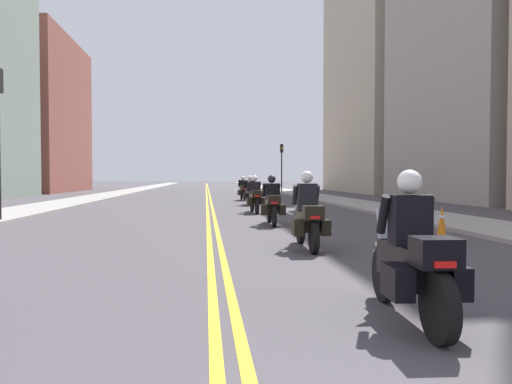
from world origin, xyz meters
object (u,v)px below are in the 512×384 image
at_px(motorcycle_0, 412,260).
at_px(traffic_cone_1, 420,218).
at_px(traffic_cone_0, 442,221).
at_px(motorcycle_3, 255,197).
at_px(motorcycle_4, 250,193).
at_px(motorcycle_2, 272,204).
at_px(motorcycle_5, 243,190).
at_px(traffic_light_far, 282,159).
at_px(motorcycle_1, 308,218).

height_order(motorcycle_0, traffic_cone_1, motorcycle_0).
xyz_separation_m(traffic_cone_0, traffic_cone_1, (-0.25, 0.74, 0.00)).
bearing_deg(motorcycle_3, motorcycle_4, 85.38).
distance_m(motorcycle_3, traffic_cone_0, 9.41).
relative_size(motorcycle_2, traffic_cone_0, 2.73).
bearing_deg(motorcycle_5, motorcycle_2, -93.59).
xyz_separation_m(motorcycle_2, traffic_cone_0, (3.98, -3.33, -0.27)).
bearing_deg(motorcycle_4, motorcycle_5, 86.69).
bearing_deg(motorcycle_3, motorcycle_0, -91.18).
bearing_deg(traffic_cone_1, traffic_cone_0, -71.54).
xyz_separation_m(motorcycle_0, motorcycle_5, (0.28, 26.36, 0.01)).
height_order(motorcycle_0, traffic_cone_0, motorcycle_0).
distance_m(motorcycle_2, traffic_cone_1, 4.55).
relative_size(motorcycle_0, traffic_light_far, 0.47).
bearing_deg(motorcycle_4, motorcycle_2, -94.43).
distance_m(motorcycle_5, traffic_light_far, 15.20).
bearing_deg(traffic_cone_1, motorcycle_2, 145.24).
bearing_deg(motorcycle_0, motorcycle_1, 92.62).
distance_m(motorcycle_0, motorcycle_2, 10.31).
height_order(motorcycle_4, traffic_light_far, traffic_light_far).
relative_size(motorcycle_4, traffic_light_far, 0.46).
relative_size(motorcycle_0, motorcycle_1, 1.01).
height_order(motorcycle_0, motorcycle_2, motorcycle_0).
distance_m(motorcycle_1, motorcycle_2, 5.13).
xyz_separation_m(motorcycle_3, traffic_light_far, (5.17, 25.06, 2.56)).
relative_size(motorcycle_1, motorcycle_2, 0.98).
xyz_separation_m(motorcycle_2, traffic_cone_1, (3.73, -2.59, -0.26)).
bearing_deg(motorcycle_4, traffic_cone_1, -78.38).
distance_m(motorcycle_0, motorcycle_5, 26.36).
bearing_deg(motorcycle_2, traffic_cone_0, -37.93).
height_order(motorcycle_2, traffic_light_far, traffic_light_far).
xyz_separation_m(motorcycle_1, motorcycle_3, (-0.07, 10.31, -0.01)).
relative_size(motorcycle_2, motorcycle_4, 1.03).
bearing_deg(motorcycle_2, motorcycle_1, -87.35).
height_order(motorcycle_1, traffic_light_far, traffic_light_far).
xyz_separation_m(motorcycle_0, motorcycle_4, (0.24, 21.02, 0.00)).
relative_size(motorcycle_3, motorcycle_5, 1.05).
bearing_deg(traffic_cone_0, traffic_light_far, 88.00).
distance_m(motorcycle_1, motorcycle_4, 15.84).
relative_size(motorcycle_2, traffic_light_far, 0.47).
bearing_deg(motorcycle_3, traffic_cone_0, -66.30).
relative_size(motorcycle_5, traffic_light_far, 0.47).
distance_m(motorcycle_4, motorcycle_5, 5.34).
bearing_deg(motorcycle_2, motorcycle_5, 90.85).
distance_m(motorcycle_4, traffic_cone_0, 14.52).
bearing_deg(motorcycle_0, motorcycle_3, 92.93).
bearing_deg(motorcycle_5, motorcycle_3, -94.25).
bearing_deg(traffic_light_far, motorcycle_4, -103.98).
relative_size(motorcycle_3, traffic_light_far, 0.50).
xyz_separation_m(motorcycle_1, motorcycle_5, (0.27, 21.18, -0.00)).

